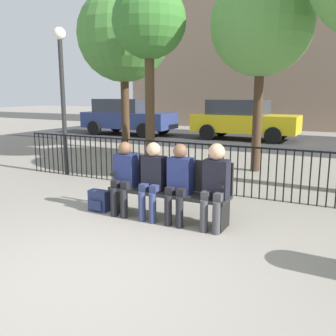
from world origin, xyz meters
name	(u,v)px	position (x,y,z in m)	size (l,w,h in m)	color
ground_plane	(83,276)	(0.00, 0.00, 0.00)	(80.00, 80.00, 0.00)	gray
park_bench	(170,187)	(0.00, 2.06, 0.50)	(1.86, 0.45, 0.92)	black
seated_person_0	(124,174)	(-0.74, 1.93, 0.64)	(0.34, 0.39, 1.15)	black
seated_person_1	(153,177)	(-0.23, 1.93, 0.66)	(0.34, 0.39, 1.17)	navy
seated_person_2	(179,180)	(0.20, 1.93, 0.66)	(0.34, 0.39, 1.17)	black
seated_person_3	(215,181)	(0.75, 1.93, 0.69)	(0.34, 0.39, 1.21)	#3D3D42
backpack	(99,201)	(-1.20, 1.87, 0.17)	(0.33, 0.20, 0.34)	navy
fence_railing	(209,164)	(-0.02, 3.74, 0.56)	(9.01, 0.03, 0.95)	black
tree_0	(262,25)	(0.27, 6.20, 3.41)	(2.36, 2.36, 4.61)	#422D1E
tree_1	(149,23)	(-2.35, 5.61, 3.56)	(1.83, 1.83, 4.54)	#4C3823
tree_2	(124,36)	(-4.42, 7.60, 3.66)	(2.93, 2.93, 5.14)	#422D1E
lamp_post	(62,78)	(-3.58, 3.78, 2.21)	(0.28, 0.28, 3.30)	black
street_surface	(285,143)	(0.00, 12.00, 0.00)	(24.00, 6.00, 0.01)	#333335
parked_car_1	(243,119)	(-1.74, 12.23, 0.84)	(4.20, 1.94, 1.62)	yellow
parked_car_2	(127,116)	(-6.98, 11.65, 0.84)	(4.20, 1.94, 1.62)	navy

